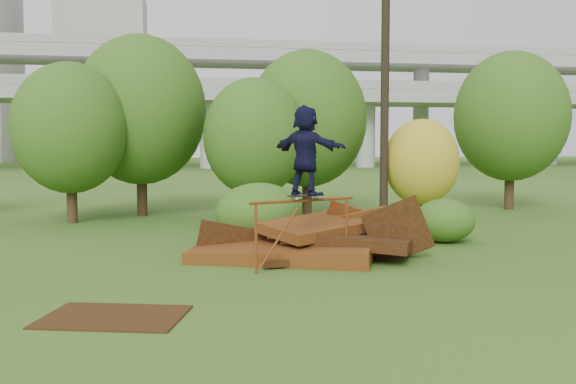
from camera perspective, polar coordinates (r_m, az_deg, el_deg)
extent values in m
plane|color=#2D5116|center=(12.84, 5.04, -7.75)|extent=(240.00, 240.00, 0.00)
cube|color=#401D0B|center=(15.11, -0.33, -5.22)|extent=(4.77, 3.84, 0.69)
cube|color=black|center=(15.09, 5.50, -4.33)|extent=(3.34, 2.85, 0.56)
cube|color=#401D0B|center=(15.37, 2.50, -3.11)|extent=(2.94, 2.64, 0.52)
cube|color=black|center=(15.19, 9.72, -3.44)|extent=(1.73, 0.50, 1.70)
cube|color=#401D0B|center=(16.39, 5.34, -3.19)|extent=(1.50, 0.64, 1.49)
cube|color=black|center=(15.33, -5.02, -4.46)|extent=(1.76, 0.27, 1.13)
cube|color=black|center=(14.00, 1.67, -6.23)|extent=(1.94, 0.33, 0.16)
cube|color=#401D0B|center=(16.16, 7.00, -1.88)|extent=(1.30, 0.55, 0.32)
cylinder|color=brown|center=(13.24, -2.86, -4.15)|extent=(0.06, 0.06, 1.46)
cylinder|color=brown|center=(14.57, 5.22, -3.40)|extent=(0.06, 0.06, 1.46)
cylinder|color=brown|center=(13.79, 1.38, -0.75)|extent=(2.47, 1.14, 0.06)
cube|color=black|center=(13.81, 1.58, -0.31)|extent=(0.84, 0.54, 0.03)
cylinder|color=beige|center=(13.58, 0.77, -0.57)|extent=(0.07, 0.05, 0.06)
cylinder|color=beige|center=(13.72, 0.35, -0.52)|extent=(0.07, 0.05, 0.06)
cylinder|color=beige|center=(13.91, 2.79, -0.46)|extent=(0.07, 0.05, 0.06)
cylinder|color=beige|center=(14.06, 2.36, -0.41)|extent=(0.07, 0.05, 0.06)
imported|color=black|center=(13.77, 1.59, 3.74)|extent=(1.64, 1.69, 1.93)
cube|color=#371F0B|center=(10.42, -15.23, -10.64)|extent=(2.45, 2.02, 0.03)
cylinder|color=black|center=(22.99, -18.66, -0.41)|extent=(0.35, 0.35, 1.78)
ellipsoid|color=#264813|center=(22.92, -18.80, 5.42)|extent=(3.86, 3.86, 4.44)
cylinder|color=black|center=(24.65, -12.86, 0.42)|extent=(0.38, 0.38, 2.14)
ellipsoid|color=#264813|center=(24.63, -12.97, 7.13)|extent=(4.84, 4.84, 5.56)
cylinder|color=black|center=(21.97, -2.95, -0.62)|extent=(0.34, 0.34, 1.61)
ellipsoid|color=#264813|center=(21.89, -2.97, 4.92)|extent=(3.50, 3.50, 4.03)
cylinder|color=black|center=(24.24, 1.70, 0.25)|extent=(0.37, 0.37, 1.95)
ellipsoid|color=#264813|center=(24.20, 1.71, 6.52)|extent=(4.47, 4.47, 5.14)
cylinder|color=black|center=(22.50, 11.73, -1.23)|extent=(0.29, 0.29, 1.10)
ellipsoid|color=#A58C19|center=(22.41, 11.78, 2.62)|extent=(2.56, 2.56, 2.95)
cylinder|color=black|center=(27.81, 19.07, 0.67)|extent=(0.38, 0.38, 2.09)
ellipsoid|color=#264813|center=(27.78, 19.21, 6.37)|extent=(4.59, 4.59, 5.28)
ellipsoid|color=#264813|center=(17.32, -2.59, -1.87)|extent=(2.37, 2.19, 1.64)
ellipsoid|color=#264813|center=(17.98, 13.72, -2.49)|extent=(1.68, 1.54, 1.19)
cylinder|color=black|center=(21.81, 8.61, 9.56)|extent=(0.28, 0.28, 9.40)
cube|color=gray|center=(72.42, -7.00, 8.44)|extent=(160.00, 9.00, 1.40)
cube|color=gray|center=(78.90, -7.23, 11.74)|extent=(160.00, 9.00, 1.40)
cylinder|color=gray|center=(73.68, -21.15, 5.00)|extent=(2.20, 2.20, 8.00)
cylinder|color=gray|center=(72.24, -6.97, 5.28)|extent=(2.20, 2.20, 8.00)
cylinder|color=gray|center=(75.21, 6.92, 5.23)|extent=(2.20, 2.20, 8.00)
cube|color=#9E9E99|center=(115.44, -16.02, 9.72)|extent=(14.00, 14.00, 28.00)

